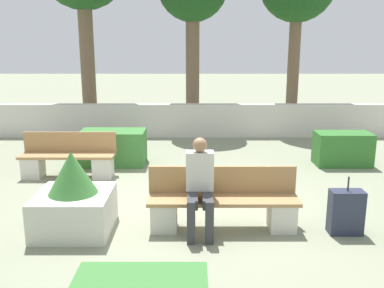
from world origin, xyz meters
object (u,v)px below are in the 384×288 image
at_px(bench_front, 221,205).
at_px(suitcase, 344,212).
at_px(bench_left_side, 66,160).
at_px(planter_corner_left, 72,200).
at_px(person_seated_man, 198,182).

distance_m(bench_front, suitcase, 1.69).
bearing_deg(bench_left_side, bench_front, -35.17).
bearing_deg(bench_left_side, planter_corner_left, -67.58).
xyz_separation_m(bench_left_side, suitcase, (4.54, -2.59, -0.02)).
bearing_deg(planter_corner_left, person_seated_man, -1.79).
xyz_separation_m(bench_front, bench_left_side, (-2.86, 2.41, -0.01)).
distance_m(bench_front, planter_corner_left, 2.08).
height_order(bench_front, person_seated_man, person_seated_man).
xyz_separation_m(bench_front, person_seated_man, (-0.33, -0.14, 0.39)).
relative_size(bench_front, bench_left_side, 1.16).
height_order(bench_front, planter_corner_left, planter_corner_left).
xyz_separation_m(bench_left_side, planter_corner_left, (0.79, -2.50, 0.13)).
bearing_deg(suitcase, planter_corner_left, 178.66).
bearing_deg(planter_corner_left, suitcase, -1.34).
bearing_deg(person_seated_man, suitcase, -0.95).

